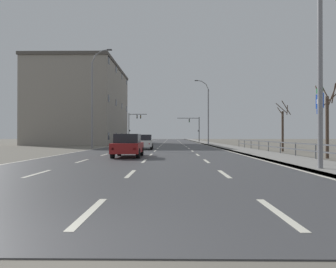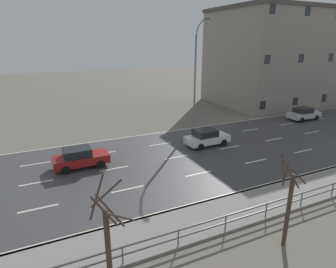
{
  "view_description": "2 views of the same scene",
  "coord_description": "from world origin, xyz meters",
  "px_view_note": "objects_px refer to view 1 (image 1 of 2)",
  "views": [
    {
      "loc": [
        1.52,
        -3.33,
        1.44
      ],
      "look_at": [
        0.75,
        65.46,
        1.88
      ],
      "focal_mm": 30.72,
      "sensor_mm": 36.0,
      "label": 1
    },
    {
      "loc": [
        19.73,
        13.49,
        9.23
      ],
      "look_at": [
        0.0,
        22.76,
        2.17
      ],
      "focal_mm": 30.5,
      "sensor_mm": 36.0,
      "label": 2
    }
  ],
  "objects_px": {
    "car_near_right": "(144,142)",
    "car_distant": "(137,140)",
    "traffic_signal_right": "(195,126)",
    "car_far_left": "(145,139)",
    "street_lamp_left_bank": "(93,100)",
    "highway_sign": "(320,116)",
    "car_mid_centre": "(128,145)",
    "street_lamp_foreground": "(316,48)",
    "traffic_signal_left": "(133,123)",
    "street_lamp_midground": "(207,113)",
    "brick_building": "(83,105)"
  },
  "relations": [
    {
      "from": "car_near_right",
      "to": "car_distant",
      "type": "distance_m",
      "value": 16.07
    },
    {
      "from": "car_near_right",
      "to": "traffic_signal_right",
      "type": "bearing_deg",
      "value": 74.63
    },
    {
      "from": "car_near_right",
      "to": "car_far_left",
      "type": "distance_m",
      "value": 28.42
    },
    {
      "from": "street_lamp_left_bank",
      "to": "highway_sign",
      "type": "height_order",
      "value": "street_lamp_left_bank"
    },
    {
      "from": "car_near_right",
      "to": "car_distant",
      "type": "xyz_separation_m",
      "value": [
        -2.73,
        15.83,
        0.0
      ]
    },
    {
      "from": "street_lamp_left_bank",
      "to": "car_mid_centre",
      "type": "relative_size",
      "value": 2.78
    },
    {
      "from": "street_lamp_left_bank",
      "to": "street_lamp_foreground",
      "type": "bearing_deg",
      "value": -54.85
    },
    {
      "from": "highway_sign",
      "to": "car_near_right",
      "type": "xyz_separation_m",
      "value": [
        -9.77,
        17.4,
        -1.57
      ]
    },
    {
      "from": "street_lamp_foreground",
      "to": "car_far_left",
      "type": "distance_m",
      "value": 48.78
    },
    {
      "from": "car_far_left",
      "to": "street_lamp_left_bank",
      "type": "bearing_deg",
      "value": -100.47
    },
    {
      "from": "highway_sign",
      "to": "traffic_signal_left",
      "type": "height_order",
      "value": "traffic_signal_left"
    },
    {
      "from": "street_lamp_foreground",
      "to": "street_lamp_left_bank",
      "type": "height_order",
      "value": "street_lamp_left_bank"
    },
    {
      "from": "street_lamp_midground",
      "to": "street_lamp_left_bank",
      "type": "distance_m",
      "value": 20.55
    },
    {
      "from": "highway_sign",
      "to": "street_lamp_midground",
      "type": "bearing_deg",
      "value": 91.58
    },
    {
      "from": "car_near_right",
      "to": "brick_building",
      "type": "relative_size",
      "value": 0.2
    },
    {
      "from": "highway_sign",
      "to": "car_far_left",
      "type": "distance_m",
      "value": 47.36
    },
    {
      "from": "street_lamp_midground",
      "to": "highway_sign",
      "type": "height_order",
      "value": "street_lamp_midground"
    },
    {
      "from": "street_lamp_left_bank",
      "to": "car_distant",
      "type": "relative_size",
      "value": 2.79
    },
    {
      "from": "traffic_signal_right",
      "to": "traffic_signal_left",
      "type": "bearing_deg",
      "value": -171.98
    },
    {
      "from": "street_lamp_foreground",
      "to": "brick_building",
      "type": "relative_size",
      "value": 0.51
    },
    {
      "from": "street_lamp_foreground",
      "to": "car_mid_centre",
      "type": "xyz_separation_m",
      "value": [
        -8.83,
        7.56,
        -4.23
      ]
    },
    {
      "from": "street_lamp_midground",
      "to": "traffic_signal_right",
      "type": "relative_size",
      "value": 1.85
    },
    {
      "from": "street_lamp_left_bank",
      "to": "brick_building",
      "type": "relative_size",
      "value": 0.56
    },
    {
      "from": "street_lamp_left_bank",
      "to": "car_near_right",
      "type": "relative_size",
      "value": 2.76
    },
    {
      "from": "traffic_signal_right",
      "to": "car_near_right",
      "type": "height_order",
      "value": "traffic_signal_right"
    },
    {
      "from": "traffic_signal_right",
      "to": "car_mid_centre",
      "type": "height_order",
      "value": "traffic_signal_right"
    },
    {
      "from": "traffic_signal_left",
      "to": "traffic_signal_right",
      "type": "bearing_deg",
      "value": 8.02
    },
    {
      "from": "traffic_signal_left",
      "to": "car_near_right",
      "type": "distance_m",
      "value": 33.65
    },
    {
      "from": "car_near_right",
      "to": "car_mid_centre",
      "type": "height_order",
      "value": "same"
    },
    {
      "from": "traffic_signal_left",
      "to": "car_distant",
      "type": "bearing_deg",
      "value": -80.51
    },
    {
      "from": "car_mid_centre",
      "to": "brick_building",
      "type": "height_order",
      "value": "brick_building"
    },
    {
      "from": "street_lamp_foreground",
      "to": "car_near_right",
      "type": "distance_m",
      "value": 21.32
    },
    {
      "from": "street_lamp_foreground",
      "to": "traffic_signal_left",
      "type": "distance_m",
      "value": 53.9
    },
    {
      "from": "traffic_signal_right",
      "to": "car_mid_centre",
      "type": "relative_size",
      "value": 1.39
    },
    {
      "from": "car_distant",
      "to": "car_far_left",
      "type": "bearing_deg",
      "value": 89.28
    },
    {
      "from": "traffic_signal_right",
      "to": "car_distant",
      "type": "bearing_deg",
      "value": -120.06
    },
    {
      "from": "street_lamp_foreground",
      "to": "car_mid_centre",
      "type": "relative_size",
      "value": 2.49
    },
    {
      "from": "traffic_signal_left",
      "to": "brick_building",
      "type": "xyz_separation_m",
      "value": [
        -7.68,
        -11.45,
        2.64
      ]
    },
    {
      "from": "traffic_signal_right",
      "to": "car_distant",
      "type": "height_order",
      "value": "traffic_signal_right"
    },
    {
      "from": "brick_building",
      "to": "street_lamp_left_bank",
      "type": "bearing_deg",
      "value": -69.57
    },
    {
      "from": "car_near_right",
      "to": "car_mid_centre",
      "type": "relative_size",
      "value": 1.01
    },
    {
      "from": "car_near_right",
      "to": "car_distant",
      "type": "relative_size",
      "value": 1.01
    },
    {
      "from": "traffic_signal_left",
      "to": "car_mid_centre",
      "type": "distance_m",
      "value": 44.86
    },
    {
      "from": "traffic_signal_right",
      "to": "street_lamp_midground",
      "type": "bearing_deg",
      "value": -88.44
    },
    {
      "from": "street_lamp_left_bank",
      "to": "traffic_signal_left",
      "type": "bearing_deg",
      "value": 89.08
    },
    {
      "from": "street_lamp_midground",
      "to": "traffic_signal_left",
      "type": "xyz_separation_m",
      "value": [
        -14.44,
        16.64,
        -0.84
      ]
    },
    {
      "from": "car_near_right",
      "to": "street_lamp_midground",
      "type": "bearing_deg",
      "value": 59.63
    },
    {
      "from": "highway_sign",
      "to": "car_far_left",
      "type": "bearing_deg",
      "value": 105.07
    },
    {
      "from": "car_far_left",
      "to": "car_mid_centre",
      "type": "height_order",
      "value": "same"
    },
    {
      "from": "car_mid_centre",
      "to": "brick_building",
      "type": "distance_m",
      "value": 36.02
    }
  ]
}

